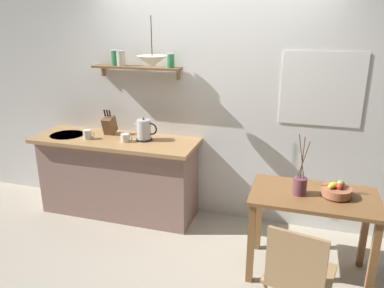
# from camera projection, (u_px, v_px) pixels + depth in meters

# --- Properties ---
(ground_plane) EXTENTS (14.00, 14.00, 0.00)m
(ground_plane) POSITION_uv_depth(u_px,v_px,m) (194.00, 240.00, 3.89)
(ground_plane) COLOR #BCB29E
(back_wall) EXTENTS (6.80, 0.11, 2.70)m
(back_wall) POSITION_uv_depth(u_px,v_px,m) (231.00, 99.00, 4.00)
(back_wall) COLOR white
(back_wall) RESTS_ON ground_plane
(kitchen_counter) EXTENTS (1.83, 0.63, 0.91)m
(kitchen_counter) POSITION_uv_depth(u_px,v_px,m) (118.00, 176.00, 4.31)
(kitchen_counter) COLOR gray
(kitchen_counter) RESTS_ON ground_plane
(wall_shelf) EXTENTS (0.99, 0.20, 0.30)m
(wall_shelf) POSITION_uv_depth(u_px,v_px,m) (134.00, 64.00, 4.02)
(wall_shelf) COLOR brown
(dining_table) EXTENTS (1.04, 0.61, 0.77)m
(dining_table) POSITION_uv_depth(u_px,v_px,m) (313.00, 209.00, 3.20)
(dining_table) COLOR brown
(dining_table) RESTS_ON ground_plane
(dining_chair_near) EXTENTS (0.52, 0.51, 0.89)m
(dining_chair_near) POSITION_uv_depth(u_px,v_px,m) (298.00, 274.00, 2.58)
(dining_chair_near) COLOR tan
(dining_chair_near) RESTS_ON ground_plane
(fruit_bowl) EXTENTS (0.24, 0.24, 0.13)m
(fruit_bowl) POSITION_uv_depth(u_px,v_px,m) (337.00, 191.00, 3.11)
(fruit_bowl) COLOR #BC704C
(fruit_bowl) RESTS_ON dining_table
(twig_vase) EXTENTS (0.11, 0.11, 0.52)m
(twig_vase) POSITION_uv_depth(u_px,v_px,m) (300.00, 185.00, 3.14)
(twig_vase) COLOR brown
(twig_vase) RESTS_ON dining_table
(electric_kettle) EXTENTS (0.26, 0.17, 0.25)m
(electric_kettle) POSITION_uv_depth(u_px,v_px,m) (144.00, 130.00, 4.07)
(electric_kettle) COLOR black
(electric_kettle) RESTS_ON kitchen_counter
(knife_block) EXTENTS (0.11, 0.18, 0.29)m
(knife_block) POSITION_uv_depth(u_px,v_px,m) (109.00, 125.00, 4.28)
(knife_block) COLOR brown
(knife_block) RESTS_ON kitchen_counter
(coffee_mug_by_sink) EXTENTS (0.13, 0.09, 0.10)m
(coffee_mug_by_sink) POSITION_uv_depth(u_px,v_px,m) (88.00, 134.00, 4.13)
(coffee_mug_by_sink) COLOR white
(coffee_mug_by_sink) RESTS_ON kitchen_counter
(coffee_mug_spare) EXTENTS (0.13, 0.10, 0.09)m
(coffee_mug_spare) POSITION_uv_depth(u_px,v_px,m) (125.00, 138.00, 4.04)
(coffee_mug_spare) COLOR white
(coffee_mug_spare) RESTS_ON kitchen_counter
(pendant_lamp) EXTENTS (0.30, 0.30, 0.47)m
(pendant_lamp) POSITION_uv_depth(u_px,v_px,m) (152.00, 61.00, 3.63)
(pendant_lamp) COLOR black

